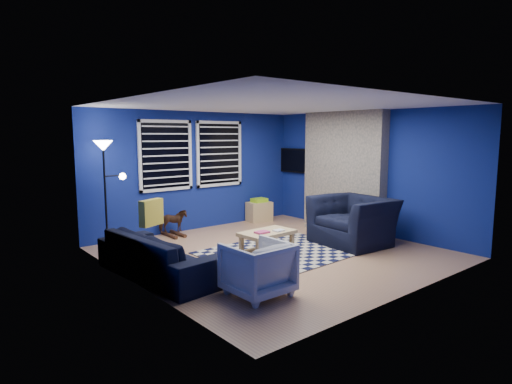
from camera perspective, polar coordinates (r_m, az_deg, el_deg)
floor at (r=7.43m, az=2.64°, el=-8.09°), size 5.00×5.00×0.00m
ceiling at (r=7.17m, az=2.77°, el=11.51°), size 5.00×5.00×0.00m
wall_back at (r=9.20m, az=-7.82°, el=2.80°), size 5.00×0.00×5.00m
wall_left at (r=5.83m, az=-15.84°, el=-0.19°), size 0.00×5.00×5.00m
wall_right at (r=9.06m, az=14.53°, el=2.56°), size 0.00×5.00×5.00m
fireplace at (r=9.25m, az=11.50°, el=2.42°), size 0.65×2.00×2.50m
window_left at (r=8.77m, az=-11.91°, el=4.77°), size 1.17×0.06×1.42m
window_right at (r=9.44m, az=-4.88°, el=5.10°), size 1.17×0.06×1.42m
tv at (r=10.31m, az=5.35°, el=4.19°), size 0.07×1.00×0.58m
rug at (r=7.48m, az=3.42°, el=-7.94°), size 2.58×2.10×0.02m
sofa at (r=6.32m, az=-12.71°, el=-8.15°), size 2.23×1.05×0.63m
armchair_big at (r=8.12m, az=12.78°, el=-3.77°), size 1.43×1.28×0.87m
armchair_bent at (r=5.46m, az=0.21°, el=-10.17°), size 0.74×0.76×0.69m
rocking_horse at (r=8.72m, az=-11.02°, el=-3.83°), size 0.45×0.60×0.46m
coffee_table at (r=7.10m, az=1.49°, el=-6.20°), size 0.94×0.58×0.46m
cabinet at (r=10.00m, az=0.43°, el=-2.56°), size 0.59×0.43×0.55m
floor_lamp at (r=7.84m, az=-19.48°, el=3.96°), size 0.52×0.32×1.92m
throw_pillow at (r=6.74m, az=-13.79°, el=-2.68°), size 0.44×0.28×0.40m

